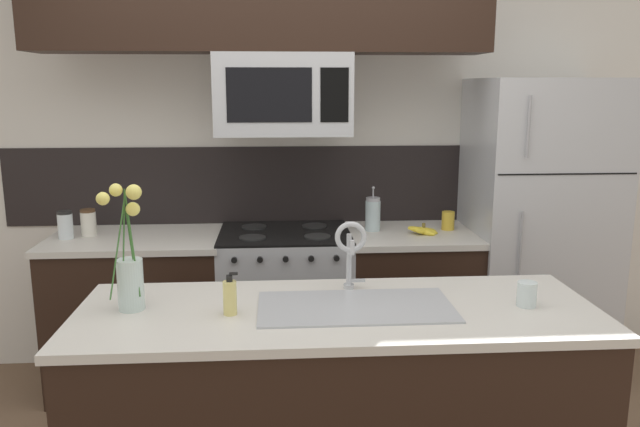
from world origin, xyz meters
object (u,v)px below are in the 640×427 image
Objects in this scene: stove_range at (286,307)px; spare_glass at (527,294)px; banana_bunch at (424,231)px; flower_vase at (130,271)px; microwave at (283,95)px; sink_faucet at (350,246)px; refrigerator at (535,231)px; french_press at (373,214)px; storage_jar_medium at (88,223)px; coffee_tin at (448,221)px; dish_soap_bottle at (230,297)px; storage_jar_tall at (65,225)px.

spare_glass is at bearing -53.86° from stove_range.
flower_vase reaches higher than banana_bunch.
sink_faucet is at bearing -75.87° from microwave.
refrigerator reaches higher than stove_range.
sink_faucet is (-0.55, -0.99, 0.18)m from banana_bunch.
french_press is (-0.98, 0.04, 0.11)m from refrigerator.
sink_faucet is 0.61× the size of flower_vase.
storage_jar_medium is at bearing -179.29° from french_press.
refrigerator is 0.53m from coffee_tin.
storage_jar_medium is at bearing 124.28° from dish_soap_bottle.
dish_soap_bottle is at bearing -143.00° from refrigerator.
storage_jar_medium is at bearing 177.01° from banana_bunch.
spare_glass is at bearing -2.39° from flower_vase.
storage_jar_medium reaches higher than coffee_tin.
dish_soap_bottle is 1.16m from spare_glass.
sink_faucet is at bearing -139.30° from refrigerator.
stove_range is at bearing 80.17° from dish_soap_bottle.
refrigerator reaches higher than spare_glass.
microwave is 2.43× the size of sink_faucet.
banana_bunch is at bearing -2.88° from microwave.
flower_vase is at bearing -131.71° from french_press.
storage_jar_medium is at bearing 179.58° from refrigerator.
banana_bunch is at bearing 39.13° from flower_vase.
dish_soap_bottle reaches higher than coffee_tin.
flower_vase is (-1.13, -1.27, 0.05)m from french_press.
microwave is 6.77× the size of coffee_tin.
french_press is 2.72× the size of spare_glass.
refrigerator is 2.46m from flower_vase.
banana_bunch is at bearing 49.94° from dish_soap_bottle.
spare_glass is (2.17, -1.26, -0.03)m from storage_jar_tall.
stove_range is 1.10m from coffee_tin.
microwave is at bearing 177.12° from banana_bunch.
microwave is 1.43m from storage_jar_tall.
storage_jar_tall is 1.62m from dish_soap_bottle.
spare_glass is at bearing -30.06° from storage_jar_tall.
microwave is 0.41× the size of refrigerator.
spare_glass is (0.93, -1.26, -0.75)m from microwave.
stove_range is at bearing 126.14° from spare_glass.
sink_faucet is at bearing -123.09° from coffee_tin.
coffee_tin is at bearing 1.83° from storage_jar_tall.
flower_vase is (0.52, -1.25, 0.08)m from storage_jar_medium.
microwave reaches higher than banana_bunch.
flower_vase is (-1.54, 0.06, 0.11)m from spare_glass.
banana_bunch is 1.71× the size of coffee_tin.
stove_range is 0.76m from french_press.
storage_jar_tall is 1.35m from flower_vase.
dish_soap_bottle is at bearing -132.02° from coffee_tin.
coffee_tin reaches higher than stove_range.
dish_soap_bottle is at bearing -130.06° from banana_bunch.
dish_soap_bottle is (0.90, -1.33, -0.01)m from storage_jar_medium.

